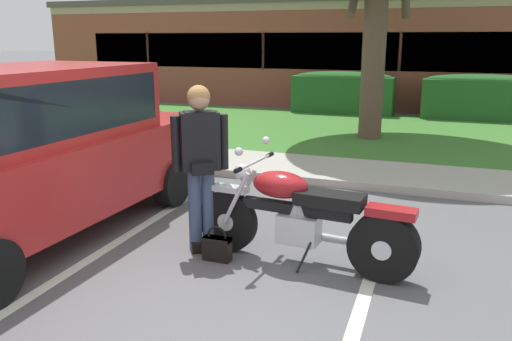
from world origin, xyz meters
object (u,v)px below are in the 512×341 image
at_px(handbag, 217,247).
at_px(hedge_left, 343,92).
at_px(brick_building, 412,50).
at_px(hedge_center_left, 483,97).
at_px(rider_person, 200,157).
at_px(parked_suv_adjacent, 26,152).
at_px(motorcycle, 310,219).

xyz_separation_m(handbag, hedge_left, (-0.78, 10.53, 0.51)).
relative_size(hedge_left, brick_building, 0.11).
bearing_deg(hedge_center_left, rider_person, -107.23).
bearing_deg(hedge_left, rider_person, -87.15).
distance_m(parked_suv_adjacent, hedge_center_left, 11.78).
bearing_deg(motorcycle, parked_suv_adjacent, -175.15).
relative_size(rider_person, parked_suv_adjacent, 0.35).
distance_m(parked_suv_adjacent, hedge_left, 10.69).
bearing_deg(hedge_left, brick_building, 76.53).
distance_m(motorcycle, hedge_center_left, 10.53).
bearing_deg(hedge_left, handbag, -85.77).
relative_size(motorcycle, rider_person, 1.32).
xyz_separation_m(rider_person, hedge_left, (-0.51, 10.30, -0.34)).
bearing_deg(hedge_left, hedge_center_left, -0.00).
height_order(rider_person, handbag, rider_person).
distance_m(rider_person, parked_suv_adjacent, 1.97).
relative_size(hedge_center_left, brick_building, 0.12).
distance_m(motorcycle, rider_person, 1.26).
bearing_deg(handbag, motorcycle, 12.52).
xyz_separation_m(motorcycle, handbag, (-0.89, -0.20, -0.34)).
relative_size(motorcycle, brick_building, 0.09).
bearing_deg(rider_person, motorcycle, -1.19).
bearing_deg(handbag, hedge_center_left, 74.44).
xyz_separation_m(handbag, hedge_center_left, (2.93, 10.53, 0.51)).
distance_m(handbag, brick_building, 16.62).
height_order(handbag, hedge_left, hedge_left).
xyz_separation_m(parked_suv_adjacent, hedge_left, (1.44, 10.59, -0.30)).
xyz_separation_m(motorcycle, parked_suv_adjacent, (-3.10, -0.26, 0.48)).
height_order(motorcycle, handbag, motorcycle).
distance_m(parked_suv_adjacent, brick_building, 16.86).
bearing_deg(brick_building, parked_suv_adjacent, -99.83).
xyz_separation_m(rider_person, parked_suv_adjacent, (-1.95, -0.29, -0.04)).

